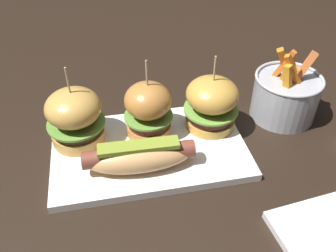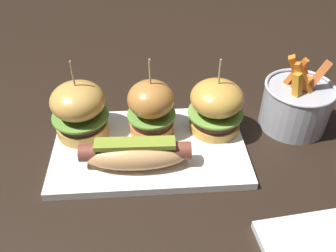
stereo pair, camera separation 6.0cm
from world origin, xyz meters
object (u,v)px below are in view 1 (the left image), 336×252
at_px(hot_dog, 139,156).
at_px(slider_right, 212,103).
at_px(fries_bucket, 285,95).
at_px(slider_left, 75,117).
at_px(slider_center, 148,110).
at_px(platter_main, 149,149).

distance_m(hot_dog, slider_right, 0.17).
height_order(hot_dog, fries_bucket, fries_bucket).
relative_size(slider_left, fries_bucket, 1.03).
bearing_deg(fries_bucket, hot_dog, -160.78).
height_order(hot_dog, slider_center, slider_center).
relative_size(slider_left, slider_right, 1.03).
distance_m(platter_main, hot_dog, 0.06).
bearing_deg(slider_right, platter_main, -162.13).
bearing_deg(platter_main, fries_bucket, 11.71).
height_order(slider_left, fries_bucket, slider_left).
relative_size(platter_main, hot_dog, 1.86).
bearing_deg(slider_center, hot_dog, -108.81).
xyz_separation_m(slider_center, slider_right, (0.11, 0.00, -0.00)).
bearing_deg(fries_bucket, slider_left, -177.94).
relative_size(platter_main, slider_right, 2.35).
height_order(platter_main, fries_bucket, fries_bucket).
height_order(slider_center, fries_bucket, slider_center).
height_order(hot_dog, slider_right, slider_right).
distance_m(slider_left, fries_bucket, 0.39).
bearing_deg(slider_right, hot_dog, -149.13).
distance_m(hot_dog, slider_left, 0.13).
bearing_deg(slider_left, fries_bucket, 2.06).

